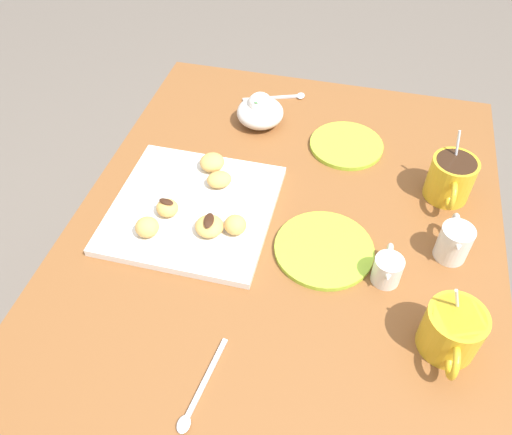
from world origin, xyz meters
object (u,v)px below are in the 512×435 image
Objects in this scene: beignet_1 at (209,226)px; beignet_3 at (219,180)px; pastry_plate_square at (193,209)px; coffee_mug_mustard_right at (452,330)px; saucer_lime_left at (324,249)px; dining_table at (282,267)px; cream_pitcher_white at (454,241)px; chocolate_sauce_pitcher at (388,268)px; saucer_lime_right at (346,145)px; beignet_5 at (212,162)px; beignet_4 at (147,227)px; beignet_0 at (167,208)px; coffee_mug_mustard_left at (451,178)px; ice_cream_bowl at (260,111)px; beignet_2 at (235,225)px.

beignet_3 is (-0.13, -0.02, 0.00)m from beignet_1.
pastry_plate_square is 5.74× the size of beignet_1.
beignet_3 is (-0.26, -0.46, -0.02)m from coffee_mug_mustard_right.
pastry_plate_square is at bearing -97.91° from saucer_lime_left.
dining_table is 8.22× the size of coffee_mug_mustard_right.
saucer_lime_left is at bearing -78.18° from cream_pitcher_white.
chocolate_sauce_pitcher is at bearing 86.62° from beignet_1.
saucer_lime_right is 3.11× the size of beignet_5.
beignet_4 is (0.37, -0.33, 0.03)m from saucer_lime_right.
coffee_mug_mustard_right reaches higher than saucer_lime_right.
cream_pitcher_white reaches higher than chocolate_sauce_pitcher.
beignet_4 is at bearing -17.12° from beignet_0.
coffee_mug_mustard_right reaches higher than beignet_5.
cream_pitcher_white is at bearing 2.72° from coffee_mug_mustard_left.
beignet_0 is at bearing -16.17° from ice_cream_bowl.
beignet_5 is (-0.11, -0.50, -0.01)m from cream_pitcher_white.
saucer_lime_left is 0.34m from beignet_4.
coffee_mug_mustard_right is 0.42m from beignet_2.
saucer_lime_left is at bearing 65.22° from beignet_3.
chocolate_sauce_pitcher is at bearing 67.35° from beignet_3.
ice_cream_bowl reaches higher than beignet_1.
beignet_2 reaches higher than saucer_lime_right.
cream_pitcher_white is at bearing 91.15° from pastry_plate_square.
coffee_mug_mustard_right reaches higher than pastry_plate_square.
ice_cream_bowl is at bearing -173.69° from beignet_2.
coffee_mug_mustard_left is 0.85× the size of saucer_lime_right.
coffee_mug_mustard_left reaches higher than ice_cream_bowl.
dining_table is at bearing 88.16° from pastry_plate_square.
beignet_3 is at bearing 154.04° from pastry_plate_square.
beignet_0 is at bearing -83.73° from dining_table.
beignet_3 reaches higher than saucer_lime_left.
saucer_lime_left is 0.32m from saucer_lime_right.
saucer_lime_right is at bearing -162.12° from chocolate_sauce_pitcher.
beignet_3 is at bearing -77.85° from coffee_mug_mustard_left.
beignet_1 is at bearing 43.91° from pastry_plate_square.
beignet_5 is at bearing -83.92° from coffee_mug_mustard_left.
ice_cream_bowl is at bearing -100.53° from saucer_lime_right.
dining_table is at bearing 21.35° from ice_cream_bowl.
pastry_plate_square is 5.93× the size of beignet_5.
coffee_mug_mustard_left reaches higher than beignet_3.
beignet_1 is at bearing 75.08° from beignet_0.
chocolate_sauce_pitcher reaches higher than beignet_3.
beignet_1 is (0.05, -0.14, 0.15)m from dining_table.
beignet_3 is 0.06m from beignet_5.
coffee_mug_mustard_left is at bearing -177.28° from cream_pitcher_white.
pastry_plate_square is at bearing -44.54° from saucer_lime_right.
pastry_plate_square is 0.53m from coffee_mug_mustard_right.
ice_cream_bowl reaches higher than cream_pitcher_white.
beignet_0 reaches higher than saucer_lime_left.
beignet_0 and beignet_5 have the same top height.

